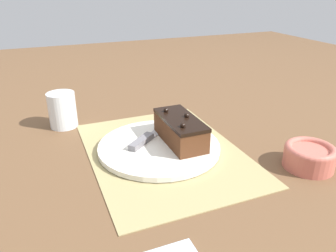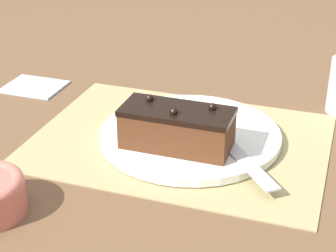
% 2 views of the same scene
% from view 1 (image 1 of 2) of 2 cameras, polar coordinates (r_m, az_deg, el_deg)
% --- Properties ---
extents(ground_plane, '(3.00, 3.00, 0.00)m').
position_cam_1_polar(ground_plane, '(0.77, -0.63, -4.59)').
color(ground_plane, brown).
extents(placemat_woven, '(0.46, 0.34, 0.00)m').
position_cam_1_polar(placemat_woven, '(0.77, -0.63, -4.46)').
color(placemat_woven, tan).
rests_on(placemat_woven, ground_plane).
extents(cake_plate, '(0.29, 0.29, 0.01)m').
position_cam_1_polar(cake_plate, '(0.78, -1.55, -3.58)').
color(cake_plate, white).
rests_on(cake_plate, placemat_woven).
extents(chocolate_cake, '(0.17, 0.07, 0.07)m').
position_cam_1_polar(chocolate_cake, '(0.77, 2.13, -0.64)').
color(chocolate_cake, '#512D19').
rests_on(chocolate_cake, cake_plate).
extents(serving_knife, '(0.18, 0.21, 0.01)m').
position_cam_1_polar(serving_knife, '(0.81, -3.02, -1.61)').
color(serving_knife, slate).
rests_on(serving_knife, cake_plate).
extents(drinking_glass, '(0.07, 0.07, 0.10)m').
position_cam_1_polar(drinking_glass, '(0.93, -17.91, 2.68)').
color(drinking_glass, white).
rests_on(drinking_glass, ground_plane).
extents(small_bowl, '(0.11, 0.11, 0.05)m').
position_cam_1_polar(small_bowl, '(0.77, 23.41, -4.79)').
color(small_bowl, '#C66656').
rests_on(small_bowl, ground_plane).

